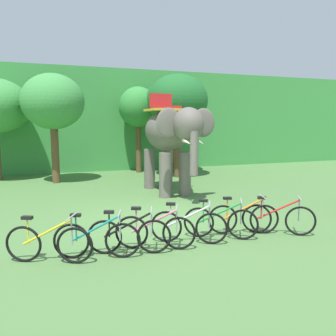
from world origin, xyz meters
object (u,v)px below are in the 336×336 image
at_px(bike_green, 220,222).
at_px(bike_teal, 97,239).
at_px(elephant, 169,135).
at_px(bike_red, 278,219).
at_px(bike_pink, 155,231).
at_px(tree_far_right, 138,108).
at_px(bike_yellow, 49,243).
at_px(bike_black, 129,235).
at_px(tree_right, 53,102).
at_px(tree_center, 172,102).
at_px(tree_center_right, 178,101).
at_px(bike_orange, 243,218).
at_px(bike_white, 188,226).

bearing_deg(bike_green, bike_teal, -175.63).
relative_size(elephant, bike_teal, 2.52).
height_order(bike_teal, bike_red, same).
bearing_deg(bike_pink, tree_far_right, 77.33).
bearing_deg(bike_green, bike_yellow, -177.91).
bearing_deg(elephant, bike_red, -80.68).
distance_m(tree_far_right, bike_black, 11.79).
relative_size(tree_right, tree_center, 0.98).
height_order(tree_center_right, bike_orange, tree_center_right).
distance_m(bike_white, bike_green, 0.81).
bearing_deg(bike_red, tree_center, 84.04).
distance_m(tree_right, bike_pink, 9.72).
relative_size(tree_center_right, bike_orange, 3.02).
xyz_separation_m(elephant, bike_teal, (-3.40, -5.30, -1.82)).
distance_m(tree_center_right, bike_pink, 10.10).
bearing_deg(tree_far_right, bike_orange, -90.90).
xyz_separation_m(elephant, bike_black, (-2.75, -5.28, -1.82)).
bearing_deg(bike_orange, bike_green, -170.99).
bearing_deg(bike_black, tree_center, 65.58).
bearing_deg(bike_white, bike_teal, -174.95).
bearing_deg(bike_green, tree_right, 111.06).
relative_size(bike_pink, bike_red, 1.07).
bearing_deg(elephant, bike_yellow, -129.43).
xyz_separation_m(tree_center_right, bike_pink, (-3.85, -8.74, -3.29)).
bearing_deg(bike_red, bike_green, 171.92).
height_order(tree_far_right, elephant, tree_far_right).
bearing_deg(tree_center, bike_white, -108.09).
height_order(tree_center, bike_orange, tree_center).
bearing_deg(tree_far_right, tree_center, -20.85).
bearing_deg(bike_black, bike_pink, 6.99).
bearing_deg(bike_orange, tree_far_right, 89.10).
bearing_deg(bike_green, tree_center_right, 75.44).
bearing_deg(bike_orange, elephant, 91.21).
bearing_deg(bike_pink, bike_green, 4.73).
distance_m(tree_right, bike_white, 9.81).
bearing_deg(elephant, tree_center, 68.98).
bearing_deg(elephant, bike_black, -117.52).
relative_size(tree_right, bike_white, 3.08).
bearing_deg(bike_red, bike_black, 179.99).
bearing_deg(bike_black, bike_yellow, 177.49).
height_order(tree_right, bike_black, tree_right).
height_order(tree_center_right, tree_center, tree_center_right).
height_order(bike_teal, bike_white, same).
height_order(bike_white, bike_orange, same).
distance_m(bike_white, bike_red, 2.25).
distance_m(tree_far_right, elephant, 5.84).
bearing_deg(bike_white, tree_right, 106.31).
relative_size(tree_far_right, bike_red, 3.04).
xyz_separation_m(bike_teal, bike_pink, (1.22, 0.08, 0.00)).
bearing_deg(bike_teal, tree_right, 93.72).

